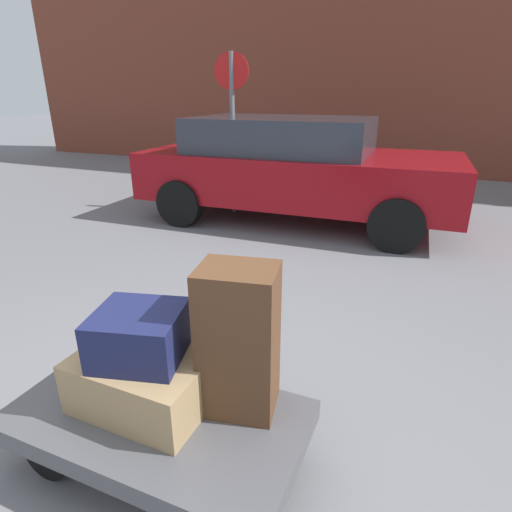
% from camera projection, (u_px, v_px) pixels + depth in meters
% --- Properties ---
extents(ground_plane, '(60.00, 60.00, 0.00)m').
position_uv_depth(ground_plane, '(163.00, 466.00, 2.08)').
color(ground_plane, slate).
extents(luggage_cart, '(1.38, 0.75, 0.34)m').
position_uv_depth(luggage_cart, '(158.00, 423.00, 1.98)').
color(luggage_cart, '#4C4C51').
rests_on(luggage_cart, ground_plane).
extents(suitcase_tan_rear_right, '(0.62, 0.46, 0.26)m').
position_uv_depth(suitcase_tan_rear_right, '(145.00, 379.00, 1.97)').
color(suitcase_tan_rear_right, '#9E7F56').
rests_on(suitcase_tan_rear_right, luggage_cart).
extents(suitcase_brown_rear_left, '(0.39, 0.33, 0.71)m').
position_uv_depth(suitcase_brown_rear_left, '(239.00, 341.00, 1.87)').
color(suitcase_brown_rear_left, '#51331E').
rests_on(suitcase_brown_rear_left, luggage_cart).
extents(duffel_bag_navy_topmost_pile, '(0.46, 0.44, 0.23)m').
position_uv_depth(duffel_bag_navy_topmost_pile, '(139.00, 335.00, 1.88)').
color(duffel_bag_navy_topmost_pile, '#191E47').
rests_on(duffel_bag_navy_topmost_pile, suitcase_tan_rear_right).
extents(parked_car, '(4.36, 2.04, 1.42)m').
position_uv_depth(parked_car, '(294.00, 167.00, 5.84)').
color(parked_car, maroon).
rests_on(parked_car, ground_plane).
extents(no_parking_sign, '(0.50, 0.09, 2.26)m').
position_uv_depth(no_parking_sign, '(232.00, 117.00, 5.98)').
color(no_parking_sign, slate).
rests_on(no_parking_sign, ground_plane).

